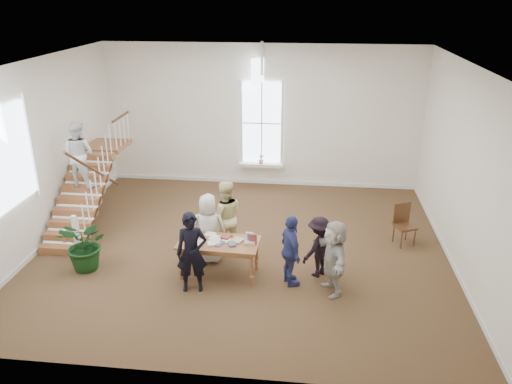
# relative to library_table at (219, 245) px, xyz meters

# --- Properties ---
(ground) EXTENTS (10.00, 10.00, 0.00)m
(ground) POSITION_rel_library_table_xyz_m (0.35, 1.34, -0.75)
(ground) COLOR #432C1A
(ground) RESTS_ON ground
(room_shell) EXTENTS (10.49, 10.00, 10.00)m
(room_shell) POSITION_rel_library_table_xyz_m (0.35, 5.73, -0.35)
(room_shell) COLOR white
(room_shell) RESTS_ON ground
(staircase) EXTENTS (1.10, 4.10, 2.92)m
(staircase) POSITION_rel_library_table_xyz_m (-3.99, 2.08, 0.87)
(staircase) COLOR brown
(staircase) RESTS_ON ground
(library_table) EXTENTS (1.82, 0.97, 0.90)m
(library_table) POSITION_rel_library_table_xyz_m (0.00, 0.00, 0.00)
(library_table) COLOR brown
(library_table) RESTS_ON ground
(police_officer) EXTENTS (0.72, 0.55, 1.78)m
(police_officer) POSITION_rel_library_table_xyz_m (-0.45, -0.65, 0.14)
(police_officer) COLOR black
(police_officer) RESTS_ON ground
(elderly_woman) EXTENTS (0.87, 0.61, 1.68)m
(elderly_woman) POSITION_rel_library_table_xyz_m (-0.35, 0.60, 0.09)
(elderly_woman) COLOR beige
(elderly_woman) RESTS_ON ground
(person_yellow) EXTENTS (1.06, 0.92, 1.84)m
(person_yellow) POSITION_rel_library_table_xyz_m (-0.05, 1.10, 0.17)
(person_yellow) COLOR beige
(person_yellow) RESTS_ON ground
(woman_cluster_a) EXTENTS (0.72, 1.03, 1.63)m
(woman_cluster_a) POSITION_rel_library_table_xyz_m (1.60, -0.21, 0.06)
(woman_cluster_a) COLOR navy
(woman_cluster_a) RESTS_ON ground
(woman_cluster_b) EXTENTS (1.00, 1.04, 1.42)m
(woman_cluster_b) POSITION_rel_library_table_xyz_m (2.20, 0.24, -0.04)
(woman_cluster_b) COLOR black
(woman_cluster_b) RESTS_ON ground
(woman_cluster_c) EXTENTS (0.92, 1.61, 1.65)m
(woman_cluster_c) POSITION_rel_library_table_xyz_m (2.50, -0.41, 0.07)
(woman_cluster_c) COLOR #B8B1A6
(woman_cluster_c) RESTS_ON ground
(floor_plant) EXTENTS (1.41, 1.33, 1.25)m
(floor_plant) POSITION_rel_library_table_xyz_m (-3.05, -0.10, -0.13)
(floor_plant) COLOR #103411
(floor_plant) RESTS_ON ground
(side_chair) EXTENTS (0.60, 0.60, 1.06)m
(side_chair) POSITION_rel_library_table_xyz_m (4.32, 2.03, -0.15)
(side_chair) COLOR #381B0F
(side_chair) RESTS_ON ground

